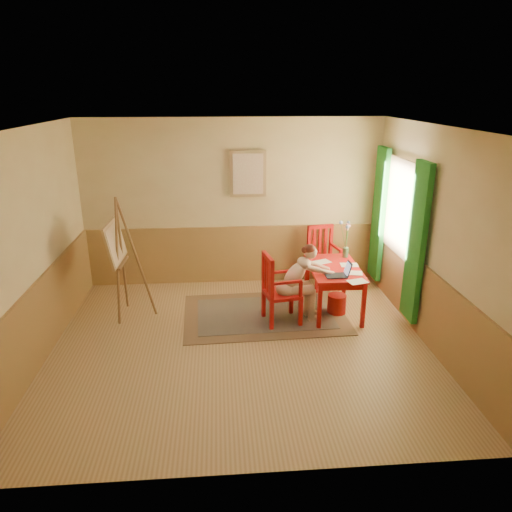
{
  "coord_description": "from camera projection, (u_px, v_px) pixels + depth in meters",
  "views": [
    {
      "loc": [
        -0.24,
        -5.55,
        3.21
      ],
      "look_at": [
        0.25,
        0.55,
        1.05
      ],
      "focal_mm": 33.22,
      "sensor_mm": 36.0,
      "label": 1
    }
  ],
  "objects": [
    {
      "name": "figure",
      "position": [
        299.0,
        280.0,
        6.76
      ],
      "size": [
        0.89,
        0.45,
        1.16
      ],
      "color": "beige",
      "rests_on": "room"
    },
    {
      "name": "chair_left",
      "position": [
        278.0,
        289.0,
        6.73
      ],
      "size": [
        0.56,
        0.54,
        1.05
      ],
      "color": "red",
      "rests_on": "room"
    },
    {
      "name": "papers",
      "position": [
        345.0,
        270.0,
        6.89
      ],
      "size": [
        0.67,
        1.07,
        0.0
      ],
      "color": "white",
      "rests_on": "table"
    },
    {
      "name": "table",
      "position": [
        334.0,
        273.0,
        7.05
      ],
      "size": [
        0.74,
        1.21,
        0.72
      ],
      "color": "red",
      "rests_on": "room"
    },
    {
      "name": "chair_back",
      "position": [
        323.0,
        257.0,
        8.03
      ],
      "size": [
        0.54,
        0.56,
        1.04
      ],
      "color": "red",
      "rests_on": "room"
    },
    {
      "name": "easel",
      "position": [
        118.0,
        247.0,
        6.79
      ],
      "size": [
        0.61,
        0.8,
        1.81
      ],
      "color": "olive",
      "rests_on": "room"
    },
    {
      "name": "wainscot",
      "position": [
        238.0,
        286.0,
        6.88
      ],
      "size": [
        5.0,
        4.5,
        1.0
      ],
      "color": "#B7884B",
      "rests_on": "room"
    },
    {
      "name": "rug",
      "position": [
        265.0,
        314.0,
        7.14
      ],
      "size": [
        2.46,
        1.69,
        0.02
      ],
      "color": "#8C7251",
      "rests_on": "room"
    },
    {
      "name": "wall_portrait",
      "position": [
        248.0,
        174.0,
        7.76
      ],
      "size": [
        0.6,
        0.05,
        0.76
      ],
      "color": "tan",
      "rests_on": "room"
    },
    {
      "name": "room",
      "position": [
        239.0,
        245.0,
        5.84
      ],
      "size": [
        5.04,
        4.54,
        2.84
      ],
      "color": "tan",
      "rests_on": "ground"
    },
    {
      "name": "window",
      "position": [
        397.0,
        221.0,
        7.07
      ],
      "size": [
        0.12,
        2.01,
        2.2
      ],
      "color": "white",
      "rests_on": "room"
    },
    {
      "name": "laptop",
      "position": [
        340.0,
        273.0,
        6.66
      ],
      "size": [
        0.35,
        0.22,
        0.21
      ],
      "color": "#1E2338",
      "rests_on": "table"
    },
    {
      "name": "vase",
      "position": [
        346.0,
        241.0,
        7.36
      ],
      "size": [
        0.2,
        0.29,
        0.58
      ],
      "color": "#3F724C",
      "rests_on": "table"
    },
    {
      "name": "wastebasket",
      "position": [
        337.0,
        304.0,
        7.14
      ],
      "size": [
        0.35,
        0.35,
        0.3
      ],
      "primitive_type": "cylinder",
      "rotation": [
        0.0,
        0.0,
        -0.33
      ],
      "color": "#B01F19",
      "rests_on": "room"
    }
  ]
}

